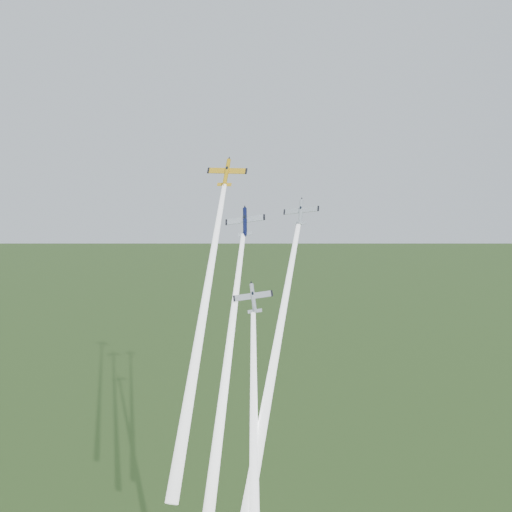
# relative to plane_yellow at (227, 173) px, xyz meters

# --- Properties ---
(plane_yellow) EXTENTS (9.11, 6.68, 7.86)m
(plane_yellow) POSITION_rel_plane_yellow_xyz_m (0.00, 0.00, 0.00)
(plane_yellow) COLOR gold
(smoke_trail_yellow) EXTENTS (4.70, 39.11, 52.08)m
(smoke_trail_yellow) POSITION_rel_plane_yellow_xyz_m (-1.29, -20.47, -27.95)
(smoke_trail_yellow) COLOR white
(plane_navy) EXTENTS (9.60, 6.56, 8.96)m
(plane_navy) POSITION_rel_plane_yellow_xyz_m (3.79, 0.75, -10.39)
(plane_navy) COLOR #0E133D
(smoke_trail_navy) EXTENTS (3.65, 38.62, 51.43)m
(smoke_trail_navy) POSITION_rel_plane_yellow_xyz_m (3.05, -19.50, -38.02)
(smoke_trail_navy) COLOR white
(plane_silver_right) EXTENTS (7.89, 6.93, 7.76)m
(plane_silver_right) POSITION_rel_plane_yellow_xyz_m (15.74, -0.07, -8.18)
(plane_silver_right) COLOR silver
(smoke_trail_silver_right) EXTENTS (9.16, 37.71, 50.58)m
(smoke_trail_silver_right) POSITION_rel_plane_yellow_xyz_m (12.08, -19.69, -35.38)
(smoke_trail_silver_right) COLOR white
(plane_silver_low) EXTENTS (9.22, 6.51, 8.00)m
(plane_silver_low) POSITION_rel_plane_yellow_xyz_m (7.34, -12.46, -24.32)
(plane_silver_low) COLOR #B2B8C0
(smoke_trail_silver_low) EXTENTS (7.19, 35.33, 47.07)m
(smoke_trail_silver_low) POSITION_rel_plane_yellow_xyz_m (9.96, -30.94, -49.77)
(smoke_trail_silver_low) COLOR white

